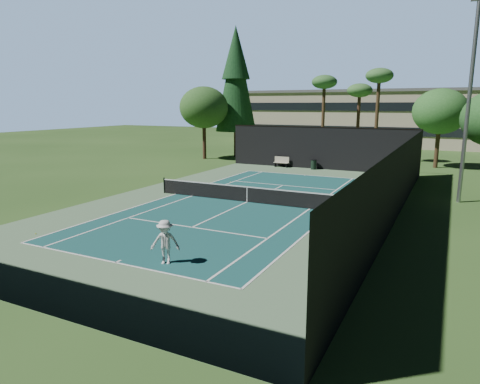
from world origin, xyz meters
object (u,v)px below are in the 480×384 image
(player, at_px, (165,242))
(tennis_ball_d, at_px, (231,182))
(tennis_ball_a, at_px, (36,234))
(park_bench, at_px, (281,162))
(tennis_ball_c, at_px, (254,196))
(tennis_net, at_px, (247,194))
(trash_bin, at_px, (314,164))
(tennis_ball_b, at_px, (225,189))

(player, distance_m, tennis_ball_d, 17.94)
(tennis_ball_a, xyz_separation_m, park_bench, (2.34, 26.35, 0.51))
(player, distance_m, tennis_ball_c, 13.07)
(tennis_net, height_order, trash_bin, tennis_net)
(tennis_ball_d, bearing_deg, tennis_ball_a, -96.27)
(park_bench, bearing_deg, trash_bin, -2.56)
(park_bench, bearing_deg, tennis_ball_b, -87.89)
(tennis_ball_c, xyz_separation_m, trash_bin, (-0.02, 13.71, 0.44))
(tennis_ball_c, distance_m, tennis_ball_d, 5.58)
(player, bearing_deg, tennis_net, 75.34)
(tennis_ball_d, relative_size, trash_bin, 0.07)
(player, relative_size, tennis_ball_a, 27.01)
(tennis_ball_b, height_order, trash_bin, trash_bin)
(tennis_ball_a, xyz_separation_m, tennis_ball_c, (5.70, 12.49, 0.00))
(player, height_order, trash_bin, player)
(player, height_order, park_bench, player)
(park_bench, bearing_deg, player, -78.35)
(tennis_ball_a, bearing_deg, tennis_ball_d, 83.73)
(trash_bin, bearing_deg, tennis_ball_d, -111.73)
(tennis_ball_d, height_order, trash_bin, trash_bin)
(tennis_ball_a, height_order, park_bench, park_bench)
(player, relative_size, park_bench, 1.17)
(player, bearing_deg, park_bench, 77.73)
(tennis_net, xyz_separation_m, trash_bin, (-0.37, 15.51, -0.08))
(tennis_net, bearing_deg, player, -80.74)
(tennis_ball_c, bearing_deg, tennis_ball_b, 155.89)
(player, distance_m, tennis_ball_a, 7.91)
(tennis_ball_a, bearing_deg, tennis_ball_c, 65.49)
(tennis_net, bearing_deg, tennis_ball_b, 136.31)
(tennis_ball_a, xyz_separation_m, trash_bin, (5.68, 26.20, 0.45))
(tennis_net, bearing_deg, tennis_ball_c, 101.13)
(tennis_ball_b, relative_size, park_bench, 0.04)
(tennis_net, relative_size, tennis_ball_c, 180.26)
(tennis_net, distance_m, player, 11.21)
(tennis_net, xyz_separation_m, tennis_ball_b, (-3.24, 3.10, -0.52))
(tennis_ball_a, relative_size, park_bench, 0.04)
(tennis_ball_d, bearing_deg, tennis_net, -53.91)
(tennis_ball_a, distance_m, park_bench, 26.46)
(tennis_net, distance_m, trash_bin, 15.52)
(player, xyz_separation_m, tennis_ball_a, (-7.85, 0.37, -0.84))
(tennis_net, height_order, tennis_ball_c, tennis_net)
(tennis_ball_d, xyz_separation_m, park_bench, (0.53, 9.85, 0.51))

